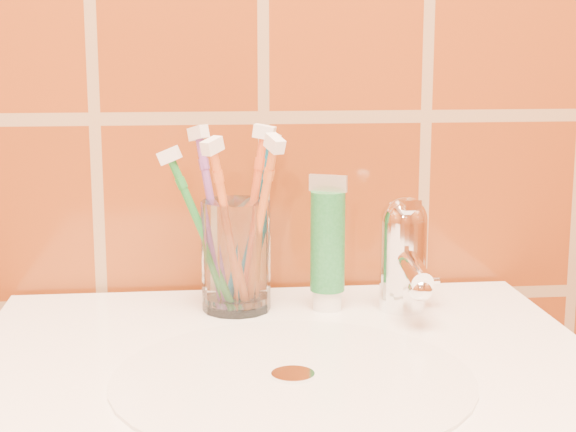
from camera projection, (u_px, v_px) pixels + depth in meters
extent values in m
cylinder|color=silver|center=(293.00, 378.00, 0.72)|extent=(0.30, 0.30, 0.00)
cylinder|color=white|center=(293.00, 375.00, 0.72)|extent=(0.04, 0.04, 0.00)
cylinder|color=white|center=(236.00, 256.00, 0.91)|extent=(0.07, 0.07, 0.11)
cylinder|color=white|center=(327.00, 299.00, 0.92)|extent=(0.03, 0.03, 0.02)
cylinder|color=#18672E|center=(328.00, 241.00, 0.90)|extent=(0.04, 0.04, 0.10)
cube|color=beige|center=(328.00, 183.00, 0.89)|extent=(0.04, 0.00, 0.02)
cylinder|color=white|center=(403.00, 265.00, 0.91)|extent=(0.05, 0.05, 0.09)
sphere|color=white|center=(404.00, 220.00, 0.90)|extent=(0.05, 0.05, 0.05)
cylinder|color=white|center=(412.00, 267.00, 0.87)|extent=(0.02, 0.09, 0.03)
cube|color=white|center=(407.00, 204.00, 0.88)|extent=(0.02, 0.06, 0.01)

